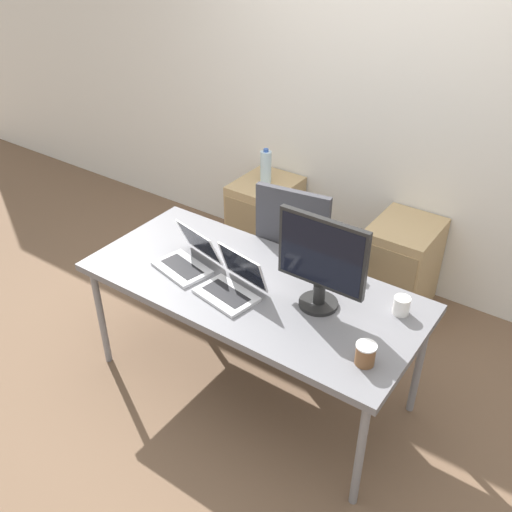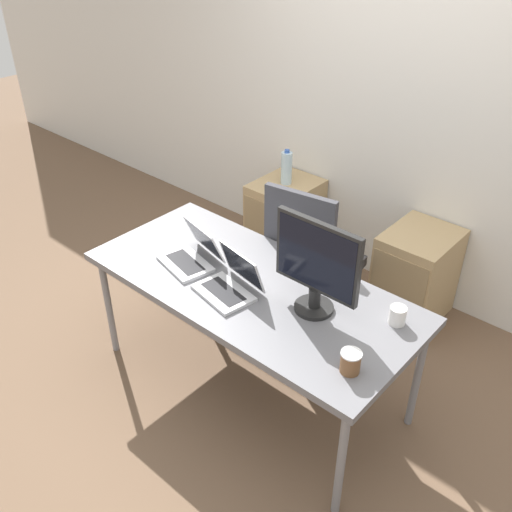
{
  "view_description": "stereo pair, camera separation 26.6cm",
  "coord_description": "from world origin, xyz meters",
  "px_view_note": "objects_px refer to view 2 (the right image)",
  "views": [
    {
      "loc": [
        1.39,
        -1.94,
        2.46
      ],
      "look_at": [
        0.0,
        0.04,
        0.87
      ],
      "focal_mm": 40.0,
      "sensor_mm": 36.0,
      "label": 1
    },
    {
      "loc": [
        1.6,
        -1.78,
        2.46
      ],
      "look_at": [
        0.0,
        0.04,
        0.87
      ],
      "focal_mm": 40.0,
      "sensor_mm": 36.0,
      "label": 2
    }
  ],
  "objects_px": {
    "cabinet_right": "(415,276)",
    "laptop_right": "(230,284)",
    "laptop_left": "(192,255)",
    "monitor": "(317,265)",
    "office_chair": "(311,276)",
    "coffee_cup_brown": "(351,362)",
    "water_bottle": "(287,168)",
    "cabinet_left": "(285,221)",
    "coffee_cup_white": "(398,315)"
  },
  "relations": [
    {
      "from": "cabinet_left",
      "to": "laptop_right",
      "type": "xyz_separation_m",
      "value": [
        0.69,
        -1.31,
        0.45
      ]
    },
    {
      "from": "water_bottle",
      "to": "monitor",
      "type": "relative_size",
      "value": 0.53
    },
    {
      "from": "cabinet_left",
      "to": "water_bottle",
      "type": "bearing_deg",
      "value": 90.0
    },
    {
      "from": "laptop_right",
      "to": "office_chair",
      "type": "bearing_deg",
      "value": 92.7
    },
    {
      "from": "office_chair",
      "to": "monitor",
      "type": "xyz_separation_m",
      "value": [
        0.44,
        -0.6,
        0.59
      ]
    },
    {
      "from": "cabinet_left",
      "to": "water_bottle",
      "type": "xyz_separation_m",
      "value": [
        0.0,
        0.0,
        0.44
      ]
    },
    {
      "from": "laptop_left",
      "to": "monitor",
      "type": "distance_m",
      "value": 0.78
    },
    {
      "from": "office_chair",
      "to": "laptop_left",
      "type": "distance_m",
      "value": 0.86
    },
    {
      "from": "cabinet_left",
      "to": "laptop_right",
      "type": "relative_size",
      "value": 1.87
    },
    {
      "from": "monitor",
      "to": "office_chair",
      "type": "bearing_deg",
      "value": 126.38
    },
    {
      "from": "water_bottle",
      "to": "monitor",
      "type": "bearing_deg",
      "value": -46.41
    },
    {
      "from": "cabinet_left",
      "to": "laptop_right",
      "type": "height_order",
      "value": "laptop_right"
    },
    {
      "from": "laptop_left",
      "to": "laptop_right",
      "type": "bearing_deg",
      "value": -9.38
    },
    {
      "from": "coffee_cup_brown",
      "to": "monitor",
      "type": "bearing_deg",
      "value": 146.87
    },
    {
      "from": "office_chair",
      "to": "monitor",
      "type": "bearing_deg",
      "value": -53.62
    },
    {
      "from": "office_chair",
      "to": "water_bottle",
      "type": "height_order",
      "value": "office_chair"
    },
    {
      "from": "laptop_left",
      "to": "laptop_right",
      "type": "distance_m",
      "value": 0.34
    },
    {
      "from": "office_chair",
      "to": "coffee_cup_brown",
      "type": "relative_size",
      "value": 10.23
    },
    {
      "from": "office_chair",
      "to": "coffee_cup_white",
      "type": "height_order",
      "value": "office_chair"
    },
    {
      "from": "cabinet_left",
      "to": "monitor",
      "type": "distance_m",
      "value": 1.72
    },
    {
      "from": "cabinet_left",
      "to": "coffee_cup_brown",
      "type": "height_order",
      "value": "coffee_cup_brown"
    },
    {
      "from": "water_bottle",
      "to": "coffee_cup_brown",
      "type": "xyz_separation_m",
      "value": [
        1.46,
        -1.39,
        0.02
      ]
    },
    {
      "from": "cabinet_left",
      "to": "laptop_left",
      "type": "height_order",
      "value": "laptop_left"
    },
    {
      "from": "water_bottle",
      "to": "laptop_left",
      "type": "relative_size",
      "value": 0.76
    },
    {
      "from": "water_bottle",
      "to": "laptop_right",
      "type": "height_order",
      "value": "laptop_right"
    },
    {
      "from": "office_chair",
      "to": "cabinet_left",
      "type": "xyz_separation_m",
      "value": [
        -0.65,
        0.54,
        -0.08
      ]
    },
    {
      "from": "cabinet_right",
      "to": "coffee_cup_brown",
      "type": "distance_m",
      "value": 1.5
    },
    {
      "from": "monitor",
      "to": "coffee_cup_brown",
      "type": "distance_m",
      "value": 0.48
    },
    {
      "from": "cabinet_left",
      "to": "coffee_cup_white",
      "type": "bearing_deg",
      "value": -33.89
    },
    {
      "from": "cabinet_left",
      "to": "water_bottle",
      "type": "height_order",
      "value": "water_bottle"
    },
    {
      "from": "office_chair",
      "to": "coffee_cup_brown",
      "type": "bearing_deg",
      "value": -46.08
    },
    {
      "from": "office_chair",
      "to": "coffee_cup_brown",
      "type": "height_order",
      "value": "office_chair"
    },
    {
      "from": "office_chair",
      "to": "cabinet_left",
      "type": "distance_m",
      "value": 0.85
    },
    {
      "from": "water_bottle",
      "to": "laptop_right",
      "type": "xyz_separation_m",
      "value": [
        0.69,
        -1.31,
        0.02
      ]
    },
    {
      "from": "office_chair",
      "to": "laptop_left",
      "type": "relative_size",
      "value": 3.09
    },
    {
      "from": "laptop_left",
      "to": "coffee_cup_white",
      "type": "relative_size",
      "value": 3.75
    },
    {
      "from": "office_chair",
      "to": "cabinet_right",
      "type": "height_order",
      "value": "office_chair"
    },
    {
      "from": "office_chair",
      "to": "laptop_right",
      "type": "height_order",
      "value": "office_chair"
    },
    {
      "from": "office_chair",
      "to": "water_bottle",
      "type": "relative_size",
      "value": 4.08
    },
    {
      "from": "laptop_left",
      "to": "office_chair",
      "type": "bearing_deg",
      "value": 66.87
    },
    {
      "from": "coffee_cup_white",
      "to": "coffee_cup_brown",
      "type": "bearing_deg",
      "value": -88.57
    },
    {
      "from": "cabinet_left",
      "to": "monitor",
      "type": "relative_size",
      "value": 1.29
    },
    {
      "from": "cabinet_right",
      "to": "laptop_right",
      "type": "bearing_deg",
      "value": -107.31
    },
    {
      "from": "laptop_left",
      "to": "monitor",
      "type": "relative_size",
      "value": 0.7
    },
    {
      "from": "cabinet_left",
      "to": "cabinet_right",
      "type": "distance_m",
      "value": 1.09
    },
    {
      "from": "laptop_right",
      "to": "monitor",
      "type": "bearing_deg",
      "value": 21.93
    },
    {
      "from": "office_chair",
      "to": "coffee_cup_white",
      "type": "distance_m",
      "value": 0.98
    },
    {
      "from": "cabinet_right",
      "to": "water_bottle",
      "type": "distance_m",
      "value": 1.18
    },
    {
      "from": "monitor",
      "to": "coffee_cup_white",
      "type": "height_order",
      "value": "monitor"
    },
    {
      "from": "cabinet_left",
      "to": "coffee_cup_white",
      "type": "relative_size",
      "value": 6.9
    }
  ]
}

